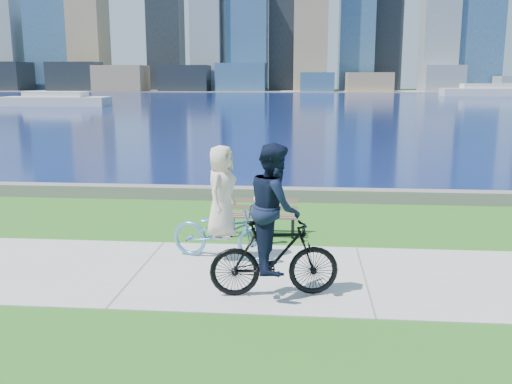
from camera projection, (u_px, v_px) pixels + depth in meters
ground at (364, 278)px, 9.90m from camera, size 320.00×320.00×0.00m
concrete_path at (364, 277)px, 9.90m from camera, size 80.00×3.50×0.02m
seawall at (344, 195)px, 15.92m from camera, size 90.00×0.50×0.35m
bay_water at (316, 101)px, 80.17m from camera, size 320.00×131.00×0.01m
far_shore at (313, 91)px, 136.76m from camera, size 320.00×30.00×0.12m
ferry_near at (56, 100)px, 67.21m from camera, size 12.41×3.55×1.68m
ferry_far at (488, 91)px, 100.40m from camera, size 15.87×4.53×2.15m
park_bench at (263, 213)px, 12.53m from camera, size 1.53×0.54×0.79m
bollard_lamp at (258, 216)px, 11.75m from camera, size 0.17×0.17×1.06m
cyclist_woman at (222, 217)px, 10.76m from camera, size 1.13×2.11×2.18m
cyclist_man at (274, 233)px, 8.89m from camera, size 0.89×2.10×2.44m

